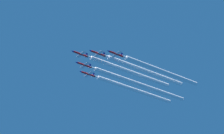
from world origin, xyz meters
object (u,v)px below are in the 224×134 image
Objects in this scene: jet_right_wingman at (84,65)px; jet_outer_left at (116,54)px; jet_lead at (80,54)px; jet_outer_right at (88,74)px; jet_left_wingman at (98,53)px.

jet_right_wingman is 26.94m from jet_outer_left.
jet_lead reaches higher than jet_right_wingman.
jet_outer_left is (-25.48, -8.70, -1.01)m from jet_right_wingman.
jet_outer_left is at bearing -179.05° from jet_outer_right.
jet_outer_left is (-16.37, -17.40, -2.02)m from jet_lead.
jet_lead reaches higher than jet_outer_left.
jet_lead is 24.01m from jet_outer_right.
jet_lead is at bearing 135.30° from jet_outer_right.
jet_left_wingman is 1.00× the size of jet_right_wingman.
jet_left_wingman is 12.11m from jet_outer_left.
jet_outer_left is 33.39m from jet_outer_right.
jet_outer_right is at bearing -44.70° from jet_lead.
jet_right_wingman is at bearing 134.15° from jet_outer_right.
jet_lead is at bearing 46.75° from jet_outer_left.
jet_lead is 1.00× the size of jet_right_wingman.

